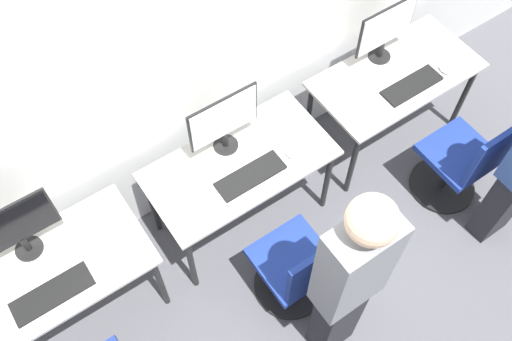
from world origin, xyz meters
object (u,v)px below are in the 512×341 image
at_px(keyboard_right, 412,86).
at_px(person_center, 349,281).
at_px(monitor_center, 224,121).
at_px(monitor_left, 13,229).
at_px(office_chair_right, 461,164).
at_px(mouse_center, 291,153).
at_px(mouse_right, 445,69).
at_px(monitor_right, 386,30).
at_px(mouse_left, 98,265).
at_px(keyboard_center, 250,176).
at_px(keyboard_left, 52,294).
at_px(office_chair_center, 297,271).

bearing_deg(keyboard_right, person_center, -145.81).
relative_size(monitor_center, person_center, 0.27).
height_order(monitor_center, keyboard_right, monitor_center).
height_order(monitor_left, person_center, person_center).
bearing_deg(monitor_left, office_chair_right, -18.11).
bearing_deg(mouse_center, monitor_left, 168.86).
distance_m(keyboard_right, mouse_right, 0.28).
relative_size(monitor_left, monitor_right, 1.00).
bearing_deg(person_center, monitor_left, 136.25).
relative_size(mouse_left, office_chair_right, 0.10).
relative_size(monitor_left, keyboard_right, 1.06).
xyz_separation_m(monitor_left, keyboard_center, (1.31, -0.31, -0.25)).
relative_size(monitor_center, monitor_right, 1.00).
distance_m(mouse_center, person_center, 1.00).
distance_m(mouse_right, office_chair_right, 0.67).
distance_m(person_center, monitor_right, 1.81).
xyz_separation_m(monitor_left, mouse_center, (1.61, -0.32, -0.24)).
relative_size(keyboard_left, mouse_center, 4.96).
relative_size(mouse_left, person_center, 0.05).
height_order(monitor_right, mouse_right, monitor_right).
height_order(keyboard_left, person_center, person_center).
bearing_deg(mouse_right, office_chair_center, -162.46).
bearing_deg(monitor_right, keyboard_center, -166.51).
distance_m(mouse_left, keyboard_right, 2.34).
relative_size(monitor_center, keyboard_center, 1.06).
bearing_deg(keyboard_center, keyboard_right, -0.94).
distance_m(mouse_left, monitor_center, 1.10).
xyz_separation_m(monitor_left, keyboard_right, (2.61, -0.33, -0.25)).
bearing_deg(mouse_left, keyboard_right, -0.28).
bearing_deg(keyboard_center, person_center, -91.26).
height_order(keyboard_left, mouse_center, mouse_center).
height_order(keyboard_center, office_chair_center, office_chair_center).
height_order(keyboard_center, mouse_center, mouse_center).
height_order(monitor_center, keyboard_center, monitor_center).
bearing_deg(mouse_right, person_center, -151.39).
xyz_separation_m(monitor_left, person_center, (1.29, -1.23, -0.00)).
height_order(office_chair_center, keyboard_right, office_chair_center).
relative_size(mouse_left, monitor_center, 0.19).
xyz_separation_m(mouse_left, keyboard_center, (1.03, 0.01, -0.01)).
relative_size(mouse_left, mouse_center, 1.00).
bearing_deg(office_chair_right, monitor_right, 94.34).
bearing_deg(mouse_center, office_chair_center, -120.87).
relative_size(keyboard_center, person_center, 0.26).
height_order(monitor_left, keyboard_right, monitor_left).
height_order(monitor_right, office_chair_right, monitor_right).
xyz_separation_m(keyboard_right, mouse_right, (0.28, -0.02, 0.01)).
bearing_deg(mouse_center, monitor_center, 135.91).
bearing_deg(person_center, monitor_center, 89.03).
bearing_deg(keyboard_left, mouse_right, -0.54).
relative_size(mouse_right, office_chair_right, 0.10).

